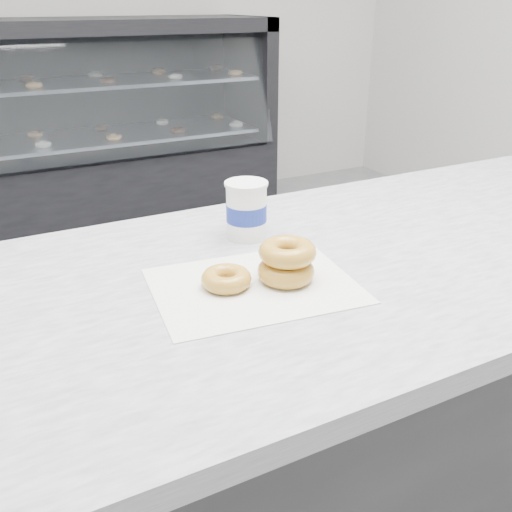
{
  "coord_description": "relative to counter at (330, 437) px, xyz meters",
  "views": [
    {
      "loc": [
        -0.61,
        -1.4,
        1.35
      ],
      "look_at": [
        -0.2,
        -0.62,
        0.95
      ],
      "focal_mm": 40.0,
      "sensor_mm": 36.0,
      "label": 1
    }
  ],
  "objects": [
    {
      "name": "wax_paper",
      "position": [
        -0.21,
        -0.04,
        0.45
      ],
      "size": [
        0.37,
        0.3,
        0.0
      ],
      "primitive_type": "cube",
      "rotation": [
        0.0,
        0.0,
        -0.13
      ],
      "color": "silver",
      "rests_on": "counter"
    },
    {
      "name": "ground",
      "position": [
        0.0,
        0.6,
        -0.45
      ],
      "size": [
        5.0,
        5.0,
        0.0
      ],
      "primitive_type": "plane",
      "color": "gray",
      "rests_on": "ground"
    },
    {
      "name": "donut_single",
      "position": [
        -0.25,
        -0.02,
        0.46
      ],
      "size": [
        0.11,
        0.11,
        0.03
      ],
      "primitive_type": "torus",
      "rotation": [
        0.0,
        0.0,
        -0.27
      ],
      "color": "gold",
      "rests_on": "wax_paper"
    },
    {
      "name": "counter",
      "position": [
        0.0,
        0.0,
        0.0
      ],
      "size": [
        3.06,
        0.76,
        0.9
      ],
      "color": "#333335",
      "rests_on": "ground"
    },
    {
      "name": "donut_stack",
      "position": [
        -0.15,
        -0.04,
        0.48
      ],
      "size": [
        0.12,
        0.12,
        0.07
      ],
      "color": "gold",
      "rests_on": "wax_paper"
    },
    {
      "name": "display_case",
      "position": [
        0.0,
        2.72,
        0.04
      ],
      "size": [
        2.4,
        0.74,
        1.25
      ],
      "color": "black",
      "rests_on": "ground"
    },
    {
      "name": "coffee_cup",
      "position": [
        -0.12,
        0.17,
        0.51
      ],
      "size": [
        0.1,
        0.1,
        0.12
      ],
      "rotation": [
        0.0,
        0.0,
        0.28
      ],
      "color": "white",
      "rests_on": "counter"
    }
  ]
}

